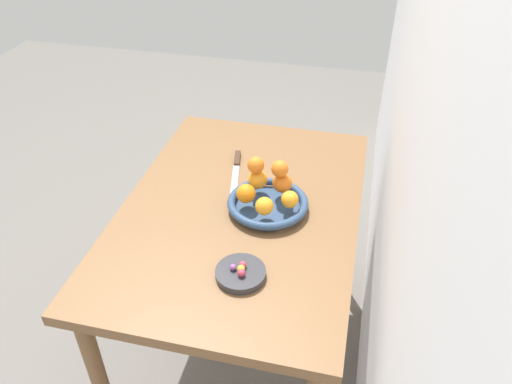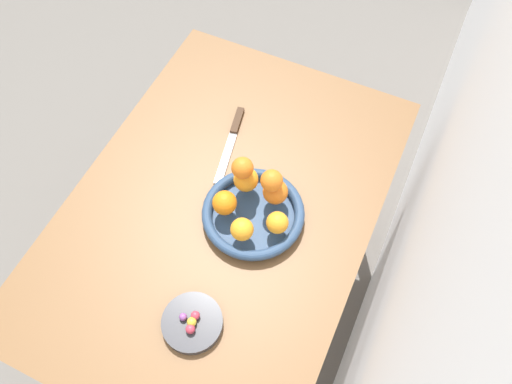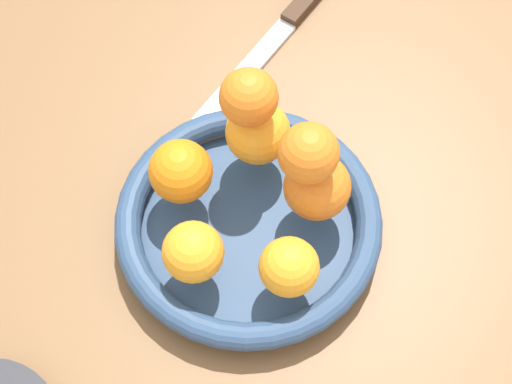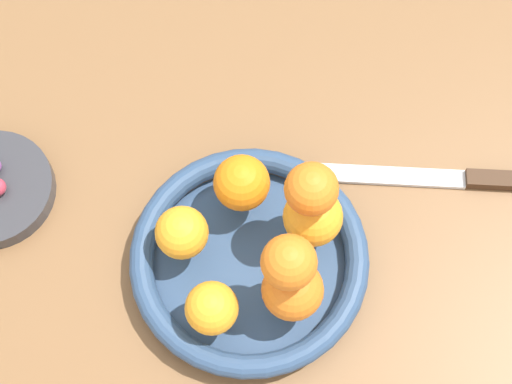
{
  "view_description": "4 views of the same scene",
  "coord_description": "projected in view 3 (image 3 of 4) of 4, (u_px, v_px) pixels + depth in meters",
  "views": [
    {
      "loc": [
        1.23,
        0.34,
        1.74
      ],
      "look_at": [
        0.0,
        0.05,
        0.81
      ],
      "focal_mm": 35.0,
      "sensor_mm": 36.0,
      "label": 1
    },
    {
      "loc": [
        0.52,
        0.34,
        1.88
      ],
      "look_at": [
        -0.04,
        0.08,
        0.82
      ],
      "focal_mm": 35.0,
      "sensor_mm": 36.0,
      "label": 2
    },
    {
      "loc": [
        0.22,
        0.34,
        1.45
      ],
      "look_at": [
        0.0,
        0.11,
        0.86
      ],
      "focal_mm": 55.0,
      "sensor_mm": 36.0,
      "label": 3
    },
    {
      "loc": [
        -0.08,
        0.34,
        1.58
      ],
      "look_at": [
        -0.0,
        0.06,
        0.88
      ],
      "focal_mm": 55.0,
      "sensor_mm": 36.0,
      "label": 4
    }
  ],
  "objects": [
    {
      "name": "orange_3",
      "position": [
        258.0,
        132.0,
        0.75
      ],
      "size": [
        0.06,
        0.06,
        0.06
      ],
      "primitive_type": "sphere",
      "color": "orange",
      "rests_on": "fruit_bowl"
    },
    {
      "name": "orange_1",
      "position": [
        289.0,
        267.0,
        0.69
      ],
      "size": [
        0.05,
        0.05,
        0.05
      ],
      "primitive_type": "sphere",
      "color": "orange",
      "rests_on": "fruit_bowl"
    },
    {
      "name": "knife",
      "position": [
        280.0,
        32.0,
        0.9
      ],
      "size": [
        0.26,
        0.07,
        0.01
      ],
      "color": "#3F2819",
      "rests_on": "dining_table"
    },
    {
      "name": "orange_4",
      "position": [
        181.0,
        171.0,
        0.73
      ],
      "size": [
        0.06,
        0.06,
        0.06
      ],
      "primitive_type": "sphere",
      "color": "orange",
      "rests_on": "fruit_bowl"
    },
    {
      "name": "orange_6",
      "position": [
        308.0,
        153.0,
        0.67
      ],
      "size": [
        0.05,
        0.05,
        0.05
      ],
      "primitive_type": "sphere",
      "color": "orange",
      "rests_on": "orange_2"
    },
    {
      "name": "orange_2",
      "position": [
        317.0,
        187.0,
        0.72
      ],
      "size": [
        0.06,
        0.06,
        0.06
      ],
      "primitive_type": "sphere",
      "color": "orange",
      "rests_on": "fruit_bowl"
    },
    {
      "name": "ground_plane",
      "position": [
        217.0,
        376.0,
        1.46
      ],
      "size": [
        6.0,
        6.0,
        0.0
      ],
      "primitive_type": "plane",
      "color": "slate"
    },
    {
      "name": "orange_5",
      "position": [
        249.0,
        97.0,
        0.7
      ],
      "size": [
        0.05,
        0.05,
        0.05
      ],
      "primitive_type": "sphere",
      "color": "orange",
      "rests_on": "orange_3"
    },
    {
      "name": "dining_table",
      "position": [
        192.0,
        219.0,
        0.89
      ],
      "size": [
        1.1,
        0.76,
        0.74
      ],
      "color": "brown",
      "rests_on": "ground_plane"
    },
    {
      "name": "fruit_bowl",
      "position": [
        249.0,
        223.0,
        0.76
      ],
      "size": [
        0.26,
        0.26,
        0.04
      ],
      "color": "navy",
      "rests_on": "dining_table"
    },
    {
      "name": "orange_0",
      "position": [
        193.0,
        252.0,
        0.7
      ],
      "size": [
        0.06,
        0.06,
        0.06
      ],
      "primitive_type": "sphere",
      "color": "orange",
      "rests_on": "fruit_bowl"
    }
  ]
}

